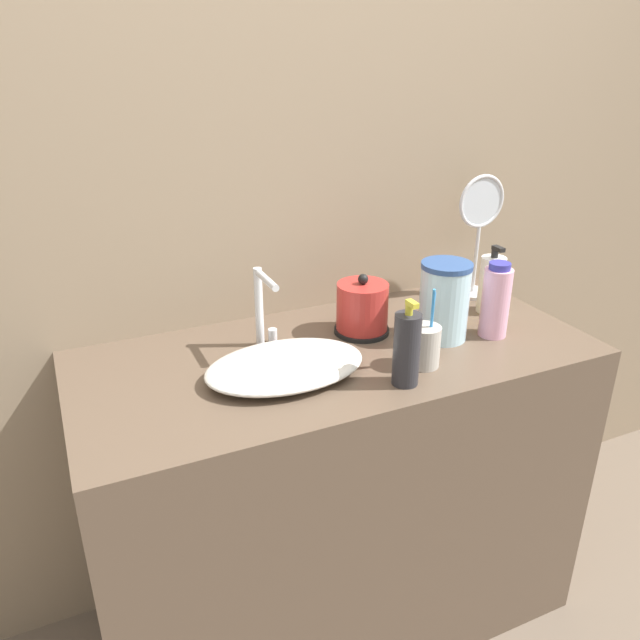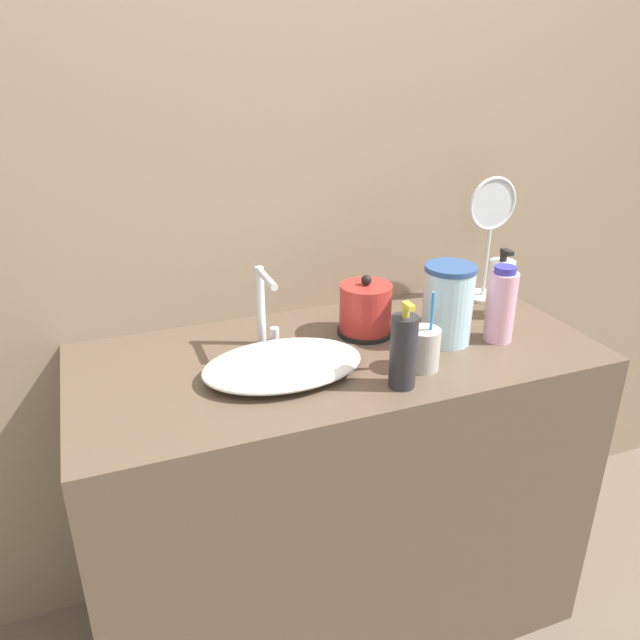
# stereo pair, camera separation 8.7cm
# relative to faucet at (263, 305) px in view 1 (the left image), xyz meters

# --- Properties ---
(wall_back) EXTENTS (6.00, 0.04, 2.60)m
(wall_back) POSITION_rel_faucet_xyz_m (0.16, 0.22, 0.27)
(wall_back) COLOR gray
(wall_back) RESTS_ON ground_plane
(vanity_counter) EXTENTS (1.35, 0.61, 0.91)m
(vanity_counter) POSITION_rel_faucet_xyz_m (0.16, -0.10, -0.58)
(vanity_counter) COLOR brown
(vanity_counter) RESTS_ON ground_plane
(sink_basin) EXTENTS (0.39, 0.26, 0.05)m
(sink_basin) POSITION_rel_faucet_xyz_m (-0.00, -0.16, -0.10)
(sink_basin) COLOR silver
(sink_basin) RESTS_ON vanity_counter
(faucet) EXTENTS (0.06, 0.14, 0.22)m
(faucet) POSITION_rel_faucet_xyz_m (0.00, 0.00, 0.00)
(faucet) COLOR silver
(faucet) RESTS_ON vanity_counter
(electric_kettle) EXTENTS (0.15, 0.15, 0.17)m
(electric_kettle) POSITION_rel_faucet_xyz_m (0.28, -0.02, -0.05)
(electric_kettle) COLOR black
(electric_kettle) RESTS_ON vanity_counter
(toothbrush_cup) EXTENTS (0.08, 0.08, 0.21)m
(toothbrush_cup) POSITION_rel_faucet_xyz_m (0.33, -0.26, -0.07)
(toothbrush_cup) COLOR #B7B2A8
(toothbrush_cup) RESTS_ON vanity_counter
(lotion_bottle) EXTENTS (0.07, 0.07, 0.20)m
(lotion_bottle) POSITION_rel_faucet_xyz_m (0.69, -0.05, -0.03)
(lotion_bottle) COLOR white
(lotion_bottle) RESTS_ON vanity_counter
(shampoo_bottle) EXTENTS (0.08, 0.08, 0.21)m
(shampoo_bottle) POSITION_rel_faucet_xyz_m (0.60, -0.19, -0.02)
(shampoo_bottle) COLOR #EAA8C6
(shampoo_bottle) RESTS_ON vanity_counter
(mouthwash_bottle) EXTENTS (0.06, 0.06, 0.21)m
(mouthwash_bottle) POSITION_rel_faucet_xyz_m (0.24, -0.32, -0.03)
(mouthwash_bottle) COLOR #28282D
(mouthwash_bottle) RESTS_ON vanity_counter
(hand_cream_bottle) EXTENTS (0.07, 0.07, 0.15)m
(hand_cream_bottle) POSITION_rel_faucet_xyz_m (0.54, -0.04, -0.06)
(hand_cream_bottle) COLOR gold
(hand_cream_bottle) RESTS_ON vanity_counter
(vanity_mirror) EXTENTS (0.16, 0.11, 0.38)m
(vanity_mirror) POSITION_rel_faucet_xyz_m (0.73, 0.08, 0.10)
(vanity_mirror) COLOR silver
(vanity_mirror) RESTS_ON vanity_counter
(water_pitcher) EXTENTS (0.13, 0.13, 0.21)m
(water_pitcher) POSITION_rel_faucet_xyz_m (0.46, -0.14, -0.01)
(water_pitcher) COLOR #B2DBEA
(water_pitcher) RESTS_ON vanity_counter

